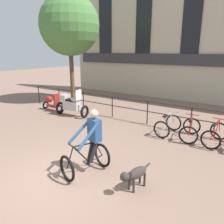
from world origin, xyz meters
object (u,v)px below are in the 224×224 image
parked_bicycle_mid_left (190,130)px  dog (135,174)px  cyclist_with_bike (90,145)px  parked_bicycle_mid_right (215,135)px  parked_scooter (51,102)px  parked_motorcycle (72,105)px  parked_bicycle_near_lamp (168,125)px

parked_bicycle_mid_left → dog: bearing=78.0°
cyclist_with_bike → parked_bicycle_mid_left: cyclist_with_bike is taller
parked_bicycle_mid_right → parked_scooter: (-8.21, -0.19, 0.10)m
parked_motorcycle → parked_bicycle_mid_right: (6.55, 0.32, -0.20)m
dog → parked_motorcycle: bearing=161.0°
parked_motorcycle → parked_scooter: size_ratio=1.31×
parked_bicycle_near_lamp → parked_scooter: parked_scooter is taller
parked_bicycle_near_lamp → parked_bicycle_mid_right: same height
cyclist_with_bike → parked_bicycle_near_lamp: bearing=94.5°
parked_bicycle_mid_right → parked_scooter: bearing=6.4°
parked_bicycle_mid_left → parked_scooter: bearing=-7.7°
dog → parked_bicycle_mid_right: size_ratio=0.87×
parked_bicycle_mid_right → dog: bearing=80.0°
parked_bicycle_near_lamp → parked_motorcycle: bearing=8.3°
parked_bicycle_mid_left → parked_bicycle_mid_right: 0.85m
dog → parked_scooter: 8.05m
parked_bicycle_near_lamp → parked_scooter: 6.51m
cyclist_with_bike → parked_motorcycle: bearing=154.8°
cyclist_with_bike → parked_bicycle_mid_right: size_ratio=1.46×
parked_motorcycle → dog: bearing=-129.1°
parked_scooter → parked_motorcycle: bearing=-90.4°
parked_bicycle_near_lamp → parked_bicycle_mid_left: same height
parked_bicycle_near_lamp → parked_scooter: size_ratio=0.89×
parked_motorcycle → parked_bicycle_mid_right: bearing=-93.8°
parked_bicycle_mid_left → cyclist_with_bike: bearing=58.7°
cyclist_with_bike → parked_bicycle_near_lamp: size_ratio=1.47×
parked_motorcycle → parked_bicycle_mid_right: 6.56m
cyclist_with_bike → parked_bicycle_mid_left: 4.14m
cyclist_with_bike → parked_bicycle_mid_right: cyclist_with_bike is taller
dog → parked_bicycle_near_lamp: (-0.67, 3.84, -0.04)m
parked_bicycle_mid_right → parked_scooter: size_ratio=0.89×
cyclist_with_bike → parked_bicycle_mid_right: bearing=72.7°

